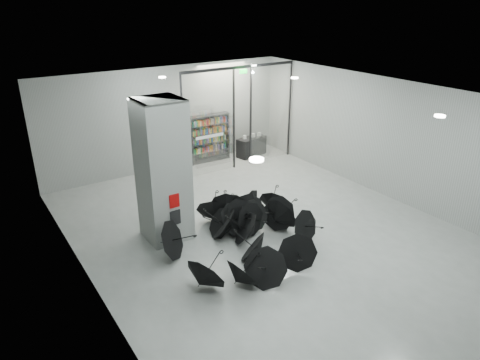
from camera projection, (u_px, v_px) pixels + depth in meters
room at (282, 145)px, 11.39m from camera, size 14.00×14.02×4.01m
column at (163, 171)px, 11.96m from camera, size 1.20×1.20×4.00m
fire_cabinet at (174, 201)px, 11.74m from camera, size 0.28×0.04×0.38m
info_panel at (175, 218)px, 11.93m from camera, size 0.30×0.03×0.42m
exit_sign at (243, 71)px, 16.30m from camera, size 0.30×0.06×0.15m
glass_partition at (240, 113)px, 17.08m from camera, size 5.06×0.08×4.00m
bookshelf at (209, 138)px, 18.14m from camera, size 1.80×0.47×1.96m
shop_counter at (251, 146)px, 18.95m from camera, size 1.44×0.81×0.81m
umbrella_cluster at (245, 230)px, 12.36m from camera, size 5.28×4.66×1.31m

